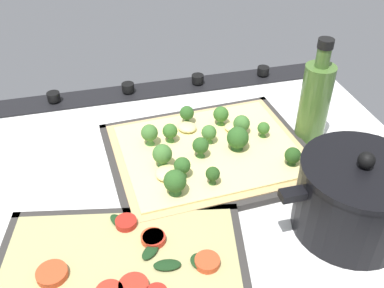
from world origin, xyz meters
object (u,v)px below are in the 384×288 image
(broccoli_pizza, at_px, (208,149))
(cooking_pot, at_px, (355,197))
(baking_tray_back, at_px, (121,268))
(veggie_pizza_back, at_px, (122,266))
(baking_tray_front, at_px, (209,155))
(oil_bottle, at_px, (315,101))

(broccoli_pizza, height_order, cooking_pot, cooking_pot)
(baking_tray_back, bearing_deg, veggie_pizza_back, 101.96)
(broccoli_pizza, xyz_separation_m, cooking_pot, (-0.16, 0.22, 0.04))
(baking_tray_front, distance_m, baking_tray_back, 0.28)
(cooking_pot, relative_size, oil_bottle, 1.19)
(broccoli_pizza, relative_size, baking_tray_back, 0.91)
(baking_tray_front, distance_m, oil_bottle, 0.22)
(baking_tray_front, xyz_separation_m, baking_tray_back, (0.19, 0.21, 0.00))
(cooking_pot, distance_m, oil_bottle, 0.23)
(broccoli_pizza, relative_size, veggie_pizza_back, 0.99)
(broccoli_pizza, height_order, oil_bottle, oil_bottle)
(oil_bottle, bearing_deg, baking_tray_back, 29.49)
(veggie_pizza_back, distance_m, oil_bottle, 0.46)
(oil_bottle, bearing_deg, baking_tray_front, 2.73)
(broccoli_pizza, relative_size, oil_bottle, 1.72)
(baking_tray_front, height_order, cooking_pot, cooking_pot)
(cooking_pot, bearing_deg, baking_tray_back, -0.73)
(baking_tray_back, distance_m, veggie_pizza_back, 0.01)
(baking_tray_front, xyz_separation_m, broccoli_pizza, (0.00, 0.00, 0.02))
(veggie_pizza_back, xyz_separation_m, oil_bottle, (-0.39, -0.23, 0.07))
(baking_tray_front, relative_size, broccoli_pizza, 1.07)
(baking_tray_back, bearing_deg, cooking_pot, 179.27)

